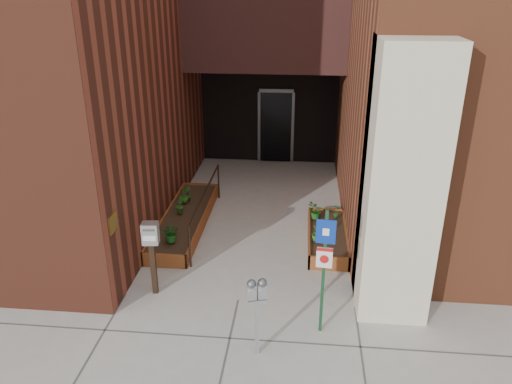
# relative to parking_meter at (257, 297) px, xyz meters

# --- Properties ---
(ground) EXTENTS (80.00, 80.00, 0.00)m
(ground) POSITION_rel_parking_meter_xyz_m (-0.45, 1.28, -1.00)
(ground) COLOR #9E9991
(ground) RESTS_ON ground
(planter_left) EXTENTS (0.90, 3.60, 0.30)m
(planter_left) POSITION_rel_parking_meter_xyz_m (-2.00, 3.98, -0.87)
(planter_left) COLOR brown
(planter_left) RESTS_ON ground
(planter_right) EXTENTS (0.80, 2.20, 0.30)m
(planter_right) POSITION_rel_parking_meter_xyz_m (1.15, 3.48, -0.87)
(planter_right) COLOR brown
(planter_right) RESTS_ON ground
(handrail) EXTENTS (0.04, 3.34, 0.90)m
(handrail) POSITION_rel_parking_meter_xyz_m (-1.50, 3.93, -0.25)
(handrail) COLOR black
(handrail) RESTS_ON ground
(parking_meter) EXTENTS (0.30, 0.18, 1.29)m
(parking_meter) POSITION_rel_parking_meter_xyz_m (0.00, 0.00, 0.00)
(parking_meter) COLOR #9C9C9E
(parking_meter) RESTS_ON ground
(sign_post) EXTENTS (0.29, 0.08, 2.11)m
(sign_post) POSITION_rel_parking_meter_xyz_m (0.94, 0.61, 0.29)
(sign_post) COLOR #163E22
(sign_post) RESTS_ON ground
(payment_dropbox) EXTENTS (0.29, 0.23, 1.38)m
(payment_dropbox) POSITION_rel_parking_meter_xyz_m (-1.94, 1.38, -0.01)
(payment_dropbox) COLOR black
(payment_dropbox) RESTS_ON ground
(shrub_left_a) EXTENTS (0.42, 0.42, 0.40)m
(shrub_left_a) POSITION_rel_parking_meter_xyz_m (-1.97, 2.70, -0.50)
(shrub_left_a) COLOR #195418
(shrub_left_a) RESTS_ON planter_left
(shrub_left_b) EXTENTS (0.25, 0.25, 0.36)m
(shrub_left_b) POSITION_rel_parking_meter_xyz_m (-2.12, 4.02, -0.52)
(shrub_left_b) COLOR #2A5D1A
(shrub_left_b) RESTS_ON planter_left
(shrub_left_c) EXTENTS (0.28, 0.28, 0.37)m
(shrub_left_c) POSITION_rel_parking_meter_xyz_m (-2.15, 4.59, -0.51)
(shrub_left_c) COLOR #2C5E1A
(shrub_left_c) RESTS_ON planter_left
(shrub_left_d) EXTENTS (0.26, 0.26, 0.35)m
(shrub_left_d) POSITION_rel_parking_meter_xyz_m (-2.09, 4.72, -0.52)
(shrub_left_d) COLOR #265317
(shrub_left_d) RESTS_ON planter_left
(shrub_right_a) EXTENTS (0.21, 0.21, 0.33)m
(shrub_right_a) POSITION_rel_parking_meter_xyz_m (0.90, 3.02, -0.54)
(shrub_right_a) COLOR #2A5C1A
(shrub_right_a) RESTS_ON planter_right
(shrub_right_b) EXTENTS (0.24, 0.24, 0.32)m
(shrub_right_b) POSITION_rel_parking_meter_xyz_m (1.35, 4.09, -0.54)
(shrub_right_b) COLOR #1B611C
(shrub_right_b) RESTS_ON planter_right
(shrub_right_c) EXTENTS (0.45, 0.45, 0.37)m
(shrub_right_c) POSITION_rel_parking_meter_xyz_m (0.90, 4.01, -0.52)
(shrub_right_c) COLOR #1F5719
(shrub_right_c) RESTS_ON planter_right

